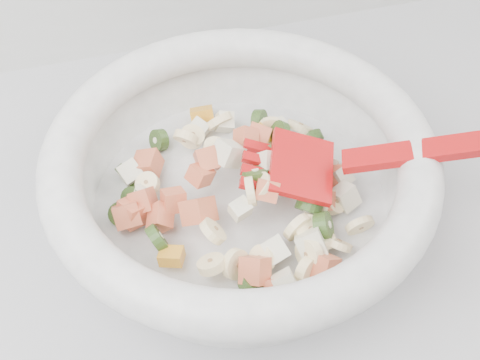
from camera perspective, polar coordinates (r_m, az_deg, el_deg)
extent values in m
cylinder|color=white|center=(0.64, 0.00, -2.26)|extent=(0.29, 0.29, 0.02)
torus|color=white|center=(0.59, 0.00, 1.87)|extent=(0.35, 0.35, 0.04)
cylinder|color=#FFDFAA|center=(0.62, -2.11, 2.70)|extent=(0.03, 0.03, 0.02)
cylinder|color=#FFDFAA|center=(0.59, 7.04, -5.15)|extent=(0.03, 0.03, 0.02)
cylinder|color=#FFDFAA|center=(0.56, -2.45, -7.20)|extent=(0.03, 0.03, 0.02)
cylinder|color=#FFDFAA|center=(0.59, 4.89, -4.04)|extent=(0.04, 0.02, 0.04)
cylinder|color=#FFDFAA|center=(0.61, 6.42, -2.06)|extent=(0.03, 0.03, 0.03)
cylinder|color=#FFDFAA|center=(0.57, 5.90, -6.27)|extent=(0.02, 0.04, 0.04)
cylinder|color=#FFDFAA|center=(0.58, 1.79, -0.53)|extent=(0.03, 0.04, 0.03)
cylinder|color=#FFDFAA|center=(0.62, 3.16, 2.07)|extent=(0.02, 0.04, 0.04)
cylinder|color=#FFDFAA|center=(0.62, -7.90, -0.32)|extent=(0.03, 0.02, 0.02)
cylinder|color=#FFDFAA|center=(0.67, 2.66, 4.28)|extent=(0.04, 0.02, 0.04)
cylinder|color=#FFDFAA|center=(0.57, -0.40, -7.19)|extent=(0.03, 0.03, 0.04)
cylinder|color=#FFDFAA|center=(0.62, -8.89, -2.60)|extent=(0.03, 0.02, 0.03)
cylinder|color=#FFDFAA|center=(0.62, 7.99, -1.93)|extent=(0.03, 0.03, 0.02)
cylinder|color=#FFDFAA|center=(0.61, 10.19, -3.83)|extent=(0.03, 0.01, 0.04)
cylinder|color=#FFDFAA|center=(0.57, -2.31, -4.39)|extent=(0.03, 0.04, 0.03)
cylinder|color=#FFDFAA|center=(0.63, 4.99, 1.17)|extent=(0.02, 0.03, 0.03)
cylinder|color=#FFDFAA|center=(0.59, 8.36, -5.43)|extent=(0.03, 0.03, 0.03)
cylinder|color=#FFDFAA|center=(0.57, 1.90, -6.73)|extent=(0.03, 0.03, 0.03)
cylinder|color=#FFDFAA|center=(0.66, -4.66, 3.62)|extent=(0.03, 0.03, 0.03)
cylinder|color=#FFDFAA|center=(0.67, -4.13, 3.71)|extent=(0.03, 0.03, 0.02)
cylinder|color=#FFDFAA|center=(0.68, -1.75, 5.04)|extent=(0.04, 0.02, 0.04)
cylinder|color=#FFDFAA|center=(0.68, 5.11, 4.50)|extent=(0.03, 0.03, 0.03)
cylinder|color=#FFDFAA|center=(0.57, 5.83, -7.79)|extent=(0.04, 0.02, 0.04)
cylinder|color=#FFDFAA|center=(0.56, 3.34, -9.45)|extent=(0.03, 0.02, 0.03)
cylinder|color=#FFDFAA|center=(0.58, 0.92, -0.99)|extent=(0.02, 0.03, 0.03)
cylinder|color=#FFDFAA|center=(0.59, 5.96, -4.32)|extent=(0.04, 0.04, 0.02)
cube|color=#DB6D45|center=(0.58, 2.29, -0.93)|extent=(0.03, 0.03, 0.03)
cube|color=#DB6D45|center=(0.56, 1.29, -7.73)|extent=(0.03, 0.04, 0.04)
cube|color=#DB6D45|center=(0.65, -7.90, 1.31)|extent=(0.04, 0.03, 0.03)
cube|color=#DB6D45|center=(0.61, -9.61, -2.99)|extent=(0.03, 0.03, 0.03)
cube|color=#DB6D45|center=(0.56, 3.30, -9.34)|extent=(0.03, 0.03, 0.03)
cube|color=#DB6D45|center=(0.60, -5.70, -1.74)|extent=(0.02, 0.02, 0.03)
cube|color=#DB6D45|center=(0.60, -6.80, -3.17)|extent=(0.03, 0.03, 0.03)
cube|color=#DB6D45|center=(0.61, -3.42, 0.44)|extent=(0.03, 0.03, 0.02)
cube|color=#DB6D45|center=(0.61, -9.14, -2.73)|extent=(0.03, 0.03, 0.03)
cube|color=#DB6D45|center=(0.59, -3.57, -2.66)|extent=(0.03, 0.04, 0.04)
cube|color=#DB6D45|center=(0.65, 1.65, 3.95)|extent=(0.03, 0.03, 0.03)
cube|color=#DB6D45|center=(0.61, -2.85, 1.68)|extent=(0.02, 0.03, 0.03)
cube|color=#DB6D45|center=(0.61, 7.07, -1.80)|extent=(0.03, 0.03, 0.03)
cube|color=#DB6D45|center=(0.57, 7.19, -7.42)|extent=(0.03, 0.03, 0.03)
cube|color=#DB6D45|center=(0.64, 0.50, 3.54)|extent=(0.03, 0.03, 0.03)
cube|color=#DB6D45|center=(0.61, -8.22, -1.76)|extent=(0.03, 0.03, 0.03)
cube|color=#DB6D45|center=(0.64, 7.91, 0.36)|extent=(0.03, 0.03, 0.03)
cylinder|color=#4D822B|center=(0.64, 4.26, 2.60)|extent=(0.03, 0.03, 0.03)
cylinder|color=#4D822B|center=(0.60, 5.87, -2.32)|extent=(0.03, 0.03, 0.03)
cylinder|color=#4D822B|center=(0.59, 7.13, -3.91)|extent=(0.03, 0.03, 0.03)
cylinder|color=#4D822B|center=(0.56, 1.29, -8.80)|extent=(0.04, 0.04, 0.03)
cylinder|color=#4D822B|center=(0.58, -7.08, -4.97)|extent=(0.02, 0.04, 0.04)
cylinder|color=#4D822B|center=(0.66, 3.39, 4.08)|extent=(0.02, 0.03, 0.02)
cylinder|color=#4D822B|center=(0.65, -9.58, 0.29)|extent=(0.03, 0.03, 0.04)
cylinder|color=#4D822B|center=(0.68, 6.13, 3.56)|extent=(0.03, 0.02, 0.03)
cylinder|color=#4D822B|center=(0.59, 1.28, 0.39)|extent=(0.03, 0.03, 0.02)
cylinder|color=#4D822B|center=(0.62, -10.09, -2.83)|extent=(0.03, 0.03, 0.03)
cylinder|color=#4D822B|center=(0.68, 1.67, 5.03)|extent=(0.02, 0.03, 0.03)
cylinder|color=#4D822B|center=(0.64, 6.00, 2.22)|extent=(0.02, 0.04, 0.04)
cylinder|color=#4D822B|center=(0.67, -6.93, 3.39)|extent=(0.02, 0.03, 0.03)
cylinder|color=#4D822B|center=(0.63, -9.05, -1.68)|extent=(0.03, 0.04, 0.03)
cylinder|color=#4D822B|center=(0.63, 2.63, 2.40)|extent=(0.03, 0.03, 0.03)
cube|color=beige|center=(0.61, 2.53, 1.47)|extent=(0.03, 0.03, 0.03)
cube|color=beige|center=(0.58, 2.99, -5.97)|extent=(0.03, 0.03, 0.03)
cube|color=beige|center=(0.64, 8.53, 0.21)|extent=(0.03, 0.03, 0.03)
cube|color=beige|center=(0.68, -3.64, 4.23)|extent=(0.03, 0.03, 0.03)
cube|color=beige|center=(0.63, 5.70, 1.01)|extent=(0.02, 0.02, 0.02)
cube|color=beige|center=(0.64, 7.22, 1.18)|extent=(0.04, 0.04, 0.03)
cube|color=beige|center=(0.68, -1.33, 4.98)|extent=(0.02, 0.03, 0.03)
cube|color=beige|center=(0.58, 0.02, -2.50)|extent=(0.02, 0.02, 0.02)
cube|color=beige|center=(0.67, 3.36, 4.38)|extent=(0.02, 0.02, 0.02)
cube|color=beige|center=(0.62, 8.97, -1.43)|extent=(0.03, 0.03, 0.03)
cube|color=beige|center=(0.58, 6.11, -5.41)|extent=(0.03, 0.03, 0.04)
cube|color=beige|center=(0.56, 3.93, -8.86)|extent=(0.03, 0.03, 0.03)
cube|color=beige|center=(0.64, -9.32, 0.57)|extent=(0.03, 0.03, 0.03)
cube|color=beige|center=(0.61, -1.04, 2.29)|extent=(0.04, 0.03, 0.03)
cube|color=beige|center=(0.62, -8.06, -1.24)|extent=(0.03, 0.03, 0.02)
cube|color=gold|center=(0.66, 1.92, 3.87)|extent=(0.03, 0.03, 0.03)
cube|color=gold|center=(0.70, -3.27, 5.61)|extent=(0.03, 0.02, 0.02)
cube|color=gold|center=(0.58, -5.87, -6.48)|extent=(0.03, 0.02, 0.02)
cube|color=#B30F10|center=(0.60, 5.28, 1.16)|extent=(0.08, 0.08, 0.03)
cube|color=#B30F10|center=(0.62, 1.62, 2.78)|extent=(0.03, 0.02, 0.02)
cube|color=#B30F10|center=(0.61, 1.53, 1.72)|extent=(0.03, 0.02, 0.02)
cube|color=#B30F10|center=(0.60, 1.44, 0.62)|extent=(0.03, 0.02, 0.02)
cube|color=#B30F10|center=(0.59, 1.35, -0.52)|extent=(0.03, 0.02, 0.02)
cube|color=#B30F10|center=(0.59, 18.73, 2.81)|extent=(0.20, 0.09, 0.07)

